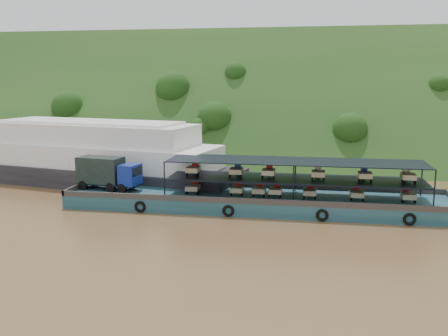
# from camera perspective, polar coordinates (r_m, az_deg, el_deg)

# --- Properties ---
(ground) EXTENTS (160.00, 160.00, 0.00)m
(ground) POSITION_cam_1_polar(r_m,az_deg,el_deg) (46.37, 1.80, -4.62)
(ground) COLOR brown
(ground) RESTS_ON ground
(hillside) EXTENTS (140.00, 39.60, 39.60)m
(hillside) POSITION_cam_1_polar(r_m,az_deg,el_deg) (81.50, 5.42, 1.77)
(hillside) COLOR #1A3513
(hillside) RESTS_ON ground
(cargo_barge) EXTENTS (35.04, 7.18, 4.54)m
(cargo_barge) POSITION_cam_1_polar(r_m,az_deg,el_deg) (46.43, 2.50, -3.22)
(cargo_barge) COLOR #153D49
(cargo_barge) RESTS_ON ground
(passenger_ferry) EXTENTS (36.34, 15.54, 7.15)m
(passenger_ferry) POSITION_cam_1_polar(r_m,az_deg,el_deg) (59.23, -14.94, 1.34)
(passenger_ferry) COLOR black
(passenger_ferry) RESTS_ON ground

